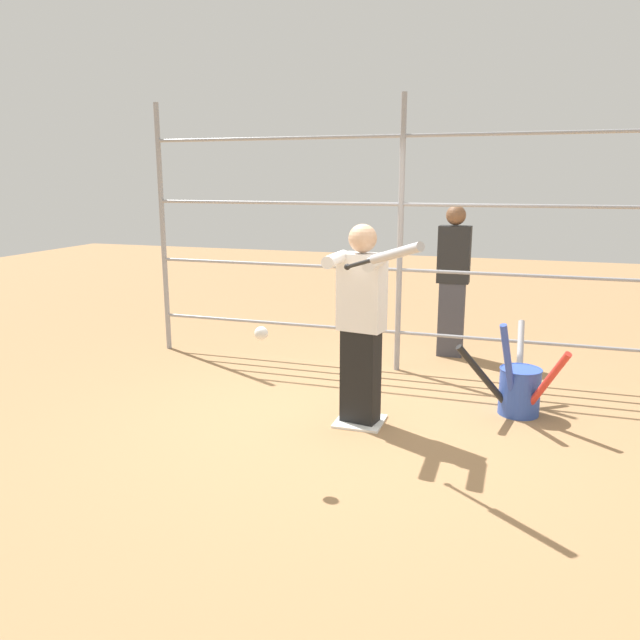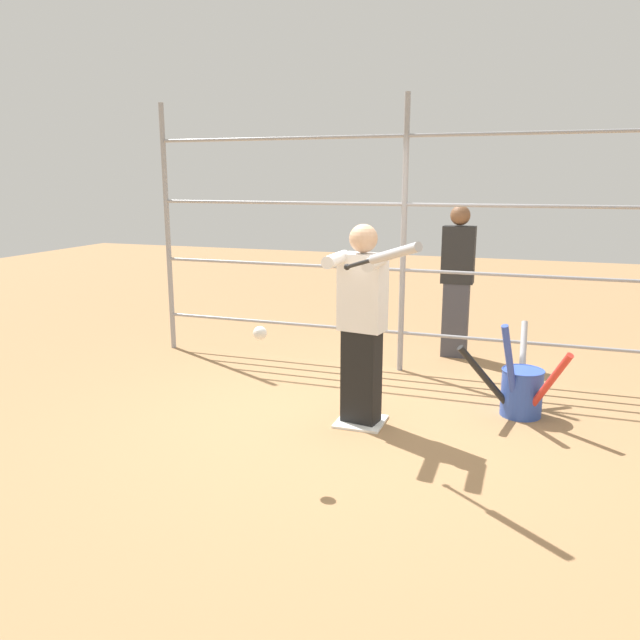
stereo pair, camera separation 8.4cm
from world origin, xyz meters
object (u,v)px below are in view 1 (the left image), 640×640
(softball_in_flight, at_px, (261,333))
(bat_bucket, at_px, (519,388))
(baseball_bat_swinging, at_px, (389,255))
(batter, at_px, (361,319))
(bystander_behind_fence, at_px, (453,279))

(softball_in_flight, relative_size, bat_bucket, 0.09)
(baseball_bat_swinging, bearing_deg, batter, -63.54)
(bat_bucket, bearing_deg, batter, 26.58)
(batter, height_order, softball_in_flight, batter)
(bat_bucket, bearing_deg, baseball_bat_swinging, 57.61)
(softball_in_flight, xyz_separation_m, bat_bucket, (-1.73, -1.66, -0.76))
(baseball_bat_swinging, relative_size, softball_in_flight, 7.08)
(batter, bearing_deg, baseball_bat_swinging, 116.46)
(baseball_bat_swinging, distance_m, softball_in_flight, 1.03)
(baseball_bat_swinging, bearing_deg, softball_in_flight, 16.38)
(batter, height_order, bat_bucket, batter)
(baseball_bat_swinging, distance_m, bystander_behind_fence, 3.21)
(bat_bucket, height_order, bystander_behind_fence, bystander_behind_fence)
(softball_in_flight, bearing_deg, batter, -113.96)
(softball_in_flight, bearing_deg, bat_bucket, -136.25)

